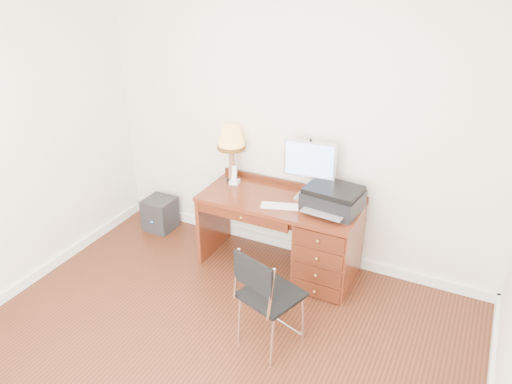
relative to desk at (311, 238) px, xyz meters
The scene contains 12 objects.
ground 1.50m from the desk, 102.93° to the right, with size 4.00×4.00×0.00m, color #39190D.
room_shell 0.91m from the desk, 112.63° to the right, with size 4.00×4.00×4.00m.
desk is the anchor object (origin of this frame).
monitor 0.71m from the desk, 124.57° to the left, with size 0.48×0.17×0.56m.
keyboard 0.44m from the desk, 152.24° to the right, with size 0.39×0.11×0.01m, color white.
mouse_pad 0.35m from the desk, 66.86° to the right, with size 0.22×0.22×0.04m.
printer 0.48m from the desk, ahead, with size 0.53×0.43×0.22m.
leg_lamp 1.20m from the desk, 169.78° to the left, with size 0.28×0.28×0.57m.
phone 0.95m from the desk, behind, with size 0.10×0.10×0.19m.
pen_cup 0.45m from the desk, 100.43° to the left, with size 0.08×0.08×0.10m, color black.
chair 1.06m from the desk, 87.69° to the right, with size 0.53×0.53×0.88m.
equipment_box 1.83m from the desk, behind, with size 0.31×0.31×0.36m, color black.
Camera 1 is at (1.61, -2.39, 2.89)m, focal length 35.00 mm.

